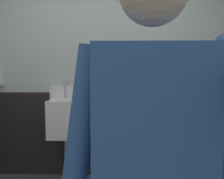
# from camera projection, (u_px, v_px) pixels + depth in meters

# --- Properties ---
(wall_back) EXTENTS (3.86, 0.12, 2.86)m
(wall_back) POSITION_uv_depth(u_px,v_px,m) (103.00, 64.00, 3.00)
(wall_back) COLOR silver
(wall_back) RESTS_ON ground_plane
(wainscot_band_back) EXTENTS (3.26, 0.03, 1.07)m
(wainscot_band_back) POSITION_uv_depth(u_px,v_px,m) (103.00, 134.00, 3.01)
(wainscot_band_back) COLOR black
(wainscot_band_back) RESTS_ON ground_plane
(urinal_left) EXTENTS (0.40, 0.34, 1.24)m
(urinal_left) POSITION_uv_depth(u_px,v_px,m) (64.00, 118.00, 2.85)
(urinal_left) COLOR white
(urinal_left) RESTS_ON ground_plane
(urinal_middle) EXTENTS (0.40, 0.34, 1.24)m
(urinal_middle) POSITION_uv_depth(u_px,v_px,m) (126.00, 118.00, 2.83)
(urinal_middle) COLOR white
(urinal_middle) RESTS_ON ground_plane
(privacy_divider_panel) EXTENTS (0.04, 0.40, 0.90)m
(privacy_divider_panel) POSITION_uv_depth(u_px,v_px,m) (94.00, 105.00, 2.76)
(privacy_divider_panel) COLOR #4C4C51
(person) EXTENTS (0.62, 0.60, 1.76)m
(person) POSITION_uv_depth(u_px,v_px,m) (151.00, 161.00, 0.84)
(person) COLOR #2D3342
(person) RESTS_ON ground_plane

